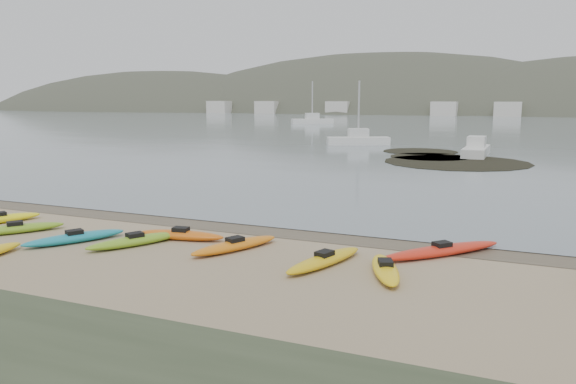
% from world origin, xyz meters
% --- Properties ---
extents(ground, '(600.00, 600.00, 0.00)m').
position_xyz_m(ground, '(0.00, 0.00, 0.00)').
color(ground, tan).
rests_on(ground, ground).
extents(wet_sand, '(60.00, 60.00, 0.00)m').
position_xyz_m(wet_sand, '(0.00, -0.30, 0.00)').
color(wet_sand, brown).
rests_on(wet_sand, ground).
extents(water, '(1200.00, 1200.00, 0.00)m').
position_xyz_m(water, '(0.00, 300.00, 0.01)').
color(water, slate).
rests_on(water, ground).
extents(kayaks, '(23.61, 10.26, 0.34)m').
position_xyz_m(kayaks, '(-1.39, -3.94, 0.17)').
color(kayaks, white).
rests_on(kayaks, ground).
extents(kelp_mats, '(13.50, 17.20, 0.04)m').
position_xyz_m(kelp_mats, '(1.93, 28.71, 0.03)').
color(kelp_mats, black).
rests_on(kelp_mats, water).
extents(moored_boats, '(90.58, 87.54, 1.13)m').
position_xyz_m(moored_boats, '(8.22, 71.93, 0.52)').
color(moored_boats, silver).
rests_on(moored_boats, ground).
extents(far_town, '(199.00, 5.00, 4.00)m').
position_xyz_m(far_town, '(6.00, 145.00, 2.00)').
color(far_town, beige).
rests_on(far_town, ground).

